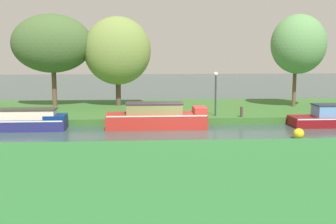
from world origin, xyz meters
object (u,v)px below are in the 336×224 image
red_barge (157,117)px  lamp_post (216,88)px  willow_tree_right (299,44)px  willow_tree_centre (117,51)px  willow_tree_left (52,44)px  mooring_post_far (162,110)px  channel_buoy (299,134)px  mooring_post_near (241,112)px  navy_cruiser (6,121)px

red_barge → lamp_post: 4.21m
willow_tree_right → lamp_post: (-6.30, -3.64, -2.63)m
willow_tree_centre → willow_tree_left: bearing=-180.0°
willow_tree_left → mooring_post_far: 9.98m
lamp_post → channel_buoy: bearing=-58.2°
willow_tree_centre → mooring_post_near: size_ratio=10.25×
lamp_post → channel_buoy: size_ratio=5.08×
navy_cruiser → mooring_post_near: size_ratio=11.42×
willow_tree_centre → willow_tree_right: 12.40m
red_barge → mooring_post_near: 5.13m
mooring_post_far → channel_buoy: size_ratio=1.72×
navy_cruiser → mooring_post_near: navy_cruiser is taller
lamp_post → mooring_post_far: size_ratio=2.95×
willow_tree_left → navy_cruiser: bearing=-100.5°
willow_tree_right → navy_cruiser: bearing=-163.4°
willow_tree_centre → mooring_post_near: (7.45, -5.64, -3.56)m
willow_tree_right → red_barge: bearing=-151.5°
red_barge → channel_buoy: size_ratio=10.66×
willow_tree_left → channel_buoy: (13.65, -10.19, -4.50)m
navy_cruiser → lamp_post: 11.96m
willow_tree_centre → mooring_post_far: (2.78, -5.64, -3.42)m
navy_cruiser → lamp_post: lamp_post is taller
lamp_post → willow_tree_left: bearing=154.1°
red_barge → channel_buoy: red_barge is taller
navy_cruiser → channel_buoy: bearing=-12.8°
red_barge → lamp_post: bearing=25.8°
willow_tree_centre → mooring_post_far: bearing=-63.8°
mooring_post_far → red_barge: bearing=-106.0°
willow_tree_left → lamp_post: 11.94m
navy_cruiser → lamp_post: (11.73, 1.72, 1.58)m
red_barge → mooring_post_near: bearing=13.0°
willow_tree_centre → mooring_post_far: willow_tree_centre is taller
willow_tree_right → lamp_post: size_ratio=2.41×
channel_buoy → mooring_post_far: bearing=144.6°
willow_tree_centre → willow_tree_right: (12.31, -1.43, 0.44)m
willow_tree_right → channel_buoy: willow_tree_right is taller
willow_tree_centre → channel_buoy: bearing=-48.0°
navy_cruiser → willow_tree_centre: size_ratio=1.11×
willow_tree_right → willow_tree_centre: bearing=173.4°
mooring_post_near → lamp_post: bearing=158.6°
willow_tree_left → mooring_post_far: bearing=-37.9°
willow_tree_left → willow_tree_centre: size_ratio=1.02×
lamp_post → mooring_post_far: lamp_post is taller
mooring_post_near → mooring_post_far: size_ratio=0.68×
willow_tree_right → mooring_post_far: (-9.53, -4.21, -3.86)m
willow_tree_right → lamp_post: bearing=-150.0°
willow_tree_left → willow_tree_centre: bearing=0.0°
willow_tree_left → lamp_post: bearing=-25.9°
lamp_post → mooring_post_far: (-3.22, -0.57, -1.23)m
red_barge → channel_buoy: (6.73, -3.40, -0.35)m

